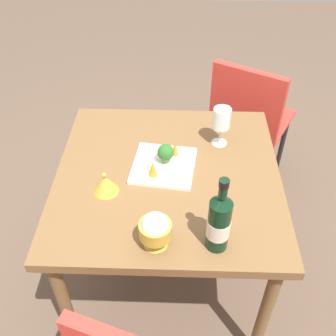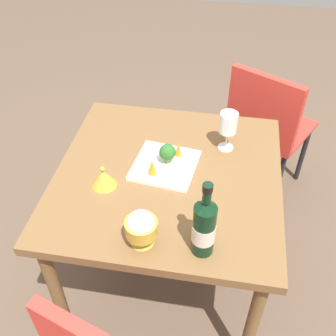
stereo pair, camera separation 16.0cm
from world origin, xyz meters
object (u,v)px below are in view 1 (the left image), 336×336
at_px(wine_glass, 222,119).
at_px(carrot_garnish_left, 153,168).
at_px(broccoli_floret, 166,153).
at_px(serving_plate, 164,166).
at_px(rice_bowl_lid, 105,184).
at_px(carrot_garnish_right, 175,148).
at_px(wine_bottle, 219,222).
at_px(rice_bowl, 155,230).
at_px(chair_near_window, 248,116).

xyz_separation_m(wine_glass, carrot_garnish_left, (-0.23, 0.28, -0.08)).
bearing_deg(broccoli_floret, serving_plate, 152.74).
distance_m(rice_bowl_lid, carrot_garnish_right, 0.33).
xyz_separation_m(serving_plate, broccoli_floret, (0.01, -0.01, 0.06)).
distance_m(wine_glass, carrot_garnish_left, 0.37).
relative_size(wine_bottle, broccoli_floret, 3.55).
bearing_deg(rice_bowl, chair_near_window, -23.66).
height_order(wine_glass, rice_bowl, wine_glass).
height_order(carrot_garnish_left, carrot_garnish_right, carrot_garnish_left).
distance_m(broccoli_floret, carrot_garnish_left, 0.09).
bearing_deg(rice_bowl_lid, broccoli_floret, -54.77).
distance_m(rice_bowl_lid, carrot_garnish_left, 0.19).
xyz_separation_m(wine_bottle, broccoli_floret, (0.40, 0.19, -0.05)).
bearing_deg(rice_bowl_lid, wine_bottle, -120.75).
bearing_deg(carrot_garnish_right, rice_bowl, 172.94).
bearing_deg(rice_bowl, wine_glass, -24.19).
bearing_deg(rice_bowl_lid, rice_bowl, -140.19).
bearing_deg(wine_bottle, chair_near_window, -13.68).
xyz_separation_m(wine_bottle, serving_plate, (0.39, 0.19, -0.11)).
relative_size(wine_glass, carrot_garnish_right, 2.72).
height_order(wine_bottle, broccoli_floret, wine_bottle).
relative_size(rice_bowl, rice_bowl_lid, 1.42).
relative_size(wine_glass, carrot_garnish_left, 2.59).
bearing_deg(wine_bottle, wine_glass, -4.56).
height_order(wine_glass, rice_bowl_lid, wine_glass).
bearing_deg(broccoli_floret, rice_bowl, 177.33).
distance_m(chair_near_window, serving_plate, 0.83).
bearing_deg(wine_glass, carrot_garnish_left, 129.70).
distance_m(carrot_garnish_left, carrot_garnish_right, 0.16).
height_order(wine_bottle, carrot_garnish_left, wine_bottle).
height_order(serving_plate, broccoli_floret, broccoli_floret).
height_order(serving_plate, carrot_garnish_left, carrot_garnish_left).
xyz_separation_m(rice_bowl, carrot_garnish_right, (0.45, -0.06, -0.02)).
bearing_deg(chair_near_window, wine_glass, -84.33).
xyz_separation_m(wine_bottle, rice_bowl_lid, (0.24, 0.41, -0.08)).
distance_m(wine_bottle, serving_plate, 0.45).
relative_size(chair_near_window, wine_bottle, 2.79).
distance_m(serving_plate, carrot_garnish_left, 0.09).
distance_m(wine_glass, rice_bowl_lid, 0.56).
height_order(rice_bowl_lid, carrot_garnish_right, rice_bowl_lid).
distance_m(chair_near_window, rice_bowl, 1.18).
relative_size(chair_near_window, rice_bowl, 6.00).
height_order(rice_bowl, carrot_garnish_left, rice_bowl).
bearing_deg(serving_plate, rice_bowl, 178.34).
height_order(wine_bottle, serving_plate, wine_bottle).
bearing_deg(rice_bowl, broccoli_floret, -2.67).
bearing_deg(wine_glass, serving_plate, 124.87).
height_order(rice_bowl, rice_bowl_lid, rice_bowl).
height_order(wine_bottle, rice_bowl, wine_bottle).
xyz_separation_m(chair_near_window, serving_plate, (-0.66, 0.45, 0.20)).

